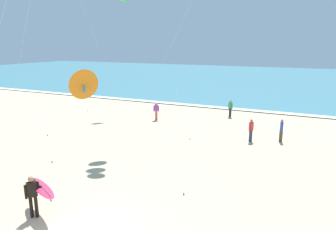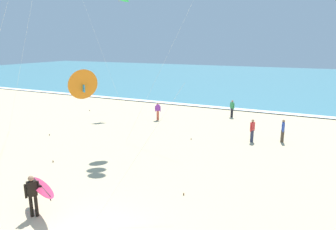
{
  "view_description": "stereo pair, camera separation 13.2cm",
  "coord_description": "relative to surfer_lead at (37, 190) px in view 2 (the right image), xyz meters",
  "views": [
    {
      "loc": [
        6.25,
        -6.91,
        6.58
      ],
      "look_at": [
        0.91,
        4.7,
        3.56
      ],
      "focal_mm": 32.41,
      "sensor_mm": 36.0,
      "label": 1
    },
    {
      "loc": [
        6.37,
        -6.85,
        6.58
      ],
      "look_at": [
        0.91,
        4.7,
        3.56
      ],
      "focal_mm": 32.41,
      "sensor_mm": 36.0,
      "label": 2
    }
  ],
  "objects": [
    {
      "name": "kite_delta_amber_high",
      "position": [
        2.47,
        0.17,
        4.22
      ],
      "size": [
        2.48,
        4.28,
        5.8
      ],
      "color": "orange",
      "rests_on": "ground"
    },
    {
      "name": "ocean_water",
      "position": [
        2.8,
        52.38,
        -1.01
      ],
      "size": [
        160.0,
        60.0,
        0.08
      ],
      "primitive_type": "cube",
      "color": "teal",
      "rests_on": "ground"
    },
    {
      "name": "bystander_green_top",
      "position": [
        2.92,
        19.3,
        -0.23
      ],
      "size": [
        0.45,
        0.3,
        1.59
      ],
      "color": "black",
      "rests_on": "ground"
    },
    {
      "name": "bystander_blue_top",
      "position": [
        7.76,
        13.67,
        -0.23
      ],
      "size": [
        0.22,
        0.5,
        1.59
      ],
      "color": "#4C3D2D",
      "rests_on": "ground"
    },
    {
      "name": "shoreline_foam",
      "position": [
        2.8,
        22.68,
        -0.96
      ],
      "size": [
        160.0,
        1.0,
        0.01
      ],
      "primitive_type": "cube",
      "color": "white",
      "rests_on": "ocean_water"
    },
    {
      "name": "bystander_purple_top",
      "position": [
        -2.73,
        15.5,
        -0.23
      ],
      "size": [
        0.44,
        0.32,
        1.59
      ],
      "color": "#D8593F",
      "rests_on": "ground"
    },
    {
      "name": "surfer_lead",
      "position": [
        0.0,
        0.0,
        0.0
      ],
      "size": [
        2.38,
        1.5,
        1.71
      ],
      "color": "black",
      "rests_on": "ground"
    },
    {
      "name": "bystander_red_top",
      "position": [
        5.88,
        12.83,
        -0.23
      ],
      "size": [
        0.29,
        0.47,
        1.59
      ],
      "color": "#2D334C",
      "rests_on": "ground"
    }
  ]
}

